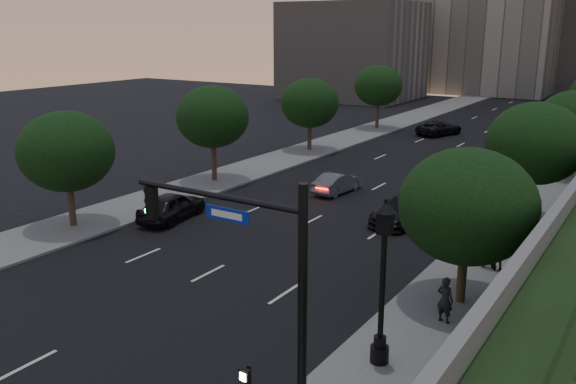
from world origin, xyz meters
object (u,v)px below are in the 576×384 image
Objects in this scene: sedan_far_left at (439,128)px; pedestrian_b at (488,247)px; sedan_near_left at (172,206)px; pedestrian_c at (499,253)px; pedestrian_a at (445,300)px; street_lamp at (382,290)px; sedan_near_right at (405,209)px; traffic_signal_mast at (266,303)px; sedan_far_right at (521,141)px; sedan_mid_left at (337,183)px.

sedan_far_left is 35.63m from pedestrian_b.
pedestrian_b is at bearing 179.33° from sedan_near_left.
pedestrian_a is at bearing 77.95° from pedestrian_c.
pedestrian_a is (0.83, 3.81, -1.62)m from street_lamp.
sedan_far_left is 0.99× the size of sedan_near_right.
traffic_signal_mast reaches higher than pedestrian_a.
sedan_far_right is at bearing -87.61° from pedestrian_c.
pedestrian_c reaches higher than sedan_far_right.
traffic_signal_mast is 1.35× the size of sedan_far_left.
pedestrian_a is 6.01m from pedestrian_c.
pedestrian_c is at bearing 131.97° from sedan_far_left.
traffic_signal_mast reaches higher than sedan_near_right.
sedan_near_left is 13.02m from sedan_near_right.
street_lamp reaches higher than pedestrian_b.
pedestrian_a is (2.12, 8.25, -2.65)m from traffic_signal_mast.
sedan_mid_left is at bearing -39.15° from pedestrian_a.
sedan_near_left is 17.08m from pedestrian_b.
pedestrian_c reaches higher than sedan_near_right.
pedestrian_a reaches higher than sedan_far_left.
pedestrian_b is at bearing 86.31° from street_lamp.
sedan_near_left is at bearing -103.38° from sedan_far_right.
sedan_near_right is at bearing 109.33° from street_lamp.
traffic_signal_mast is 19.45m from sedan_near_right.
sedan_near_right is 3.00× the size of pedestrian_a.
sedan_mid_left is (-9.88, 22.40, -3.00)m from traffic_signal_mast.
street_lamp is 3.24× the size of pedestrian_a.
pedestrian_b reaches higher than sedan_near_right.
sedan_far_right is (0.54, 25.61, -0.06)m from sedan_near_right.
sedan_near_left is 2.72× the size of pedestrian_a.
pedestrian_c reaches higher than sedan_near_left.
sedan_mid_left is at bearing 112.95° from sedan_far_left.
traffic_signal_mast reaches higher than sedan_far_right.
sedan_far_left is (-1.85, 24.99, 0.05)m from sedan_mid_left.
traffic_signal_mast is at bearing 119.00° from sedan_mid_left.
street_lamp reaches higher than sedan_far_right.
pedestrian_a is at bearing 128.21° from sedan_far_left.
pedestrian_b is (16.94, 2.22, 0.27)m from sedan_near_left.
traffic_signal_mast is 19.59m from sedan_near_left.
sedan_far_right is at bearing 94.15° from traffic_signal_mast.
pedestrian_b is (11.82, -7.91, 0.41)m from sedan_mid_left.
pedestrian_b is (5.70, -4.36, 0.32)m from sedan_near_right.
sedan_mid_left is 14.23m from pedestrian_b.
pedestrian_a reaches higher than sedan_near_left.
pedestrian_c is (17.50, 1.98, 0.17)m from sedan_near_left.
pedestrian_a is at bearing 158.63° from sedan_near_left.
sedan_near_left is at bearing -2.66° from pedestrian_a.
street_lamp is 4.22m from pedestrian_a.
pedestrian_b is at bearing 82.38° from traffic_signal_mast.
sedan_near_left is at bearing 154.34° from street_lamp.
sedan_far_right is (8.50, -2.93, -0.02)m from sedan_far_left.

